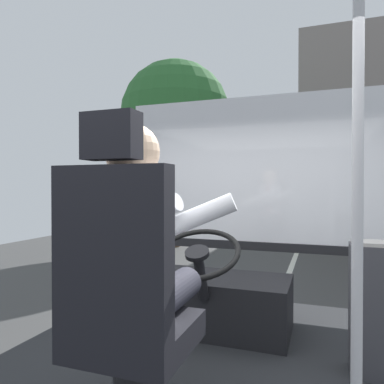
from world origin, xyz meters
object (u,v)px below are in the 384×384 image
at_px(bus_driver, 138,247).
at_px(steering_console, 215,300).
at_px(handrail_pole, 357,204).
at_px(driver_seat, 126,306).
at_px(fare_box, 369,308).

distance_m(bus_driver, steering_console, 1.34).
height_order(steering_console, handrail_pole, handrail_pole).
height_order(driver_seat, steering_console, driver_seat).
distance_m(driver_seat, fare_box, 1.43).
height_order(driver_seat, fare_box, driver_seat).
bearing_deg(driver_seat, fare_box, 44.32).
bearing_deg(driver_seat, bus_driver, 90.00).
xyz_separation_m(driver_seat, fare_box, (1.01, 0.99, -0.21)).
bearing_deg(fare_box, bus_driver, -138.96).
bearing_deg(fare_box, handrail_pole, -100.07).
relative_size(steering_console, fare_box, 1.43).
bearing_deg(handrail_pole, steering_console, 130.32).
bearing_deg(steering_console, bus_driver, -90.00).
xyz_separation_m(bus_driver, handrail_pole, (0.89, 0.16, 0.20)).
bearing_deg(driver_seat, handrail_pole, 16.78).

